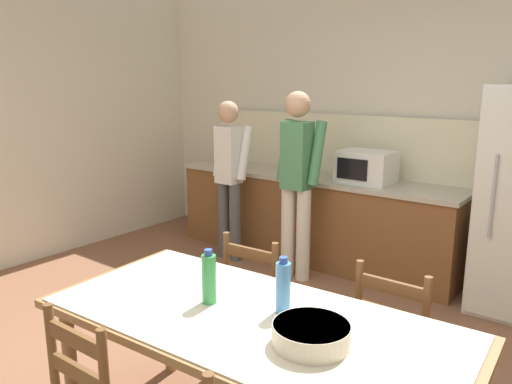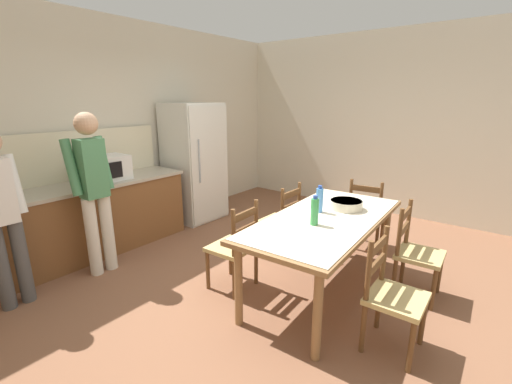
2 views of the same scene
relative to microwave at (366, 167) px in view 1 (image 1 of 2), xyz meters
The scene contains 12 objects.
wall_back 0.72m from the microwave, 50.67° to the left, with size 6.52×0.12×2.90m, color beige.
kitchen_counter 0.83m from the microwave, behind, with size 3.06×0.66×0.89m.
counter_splashback 0.69m from the microwave, 150.37° to the left, with size 3.02×0.03×0.60m, color beige.
microwave is the anchor object (origin of this frame).
dining_table 2.75m from the microwave, 75.34° to the right, with size 2.02×1.01×0.78m.
bottle_near_centre 2.69m from the microwave, 80.52° to the right, with size 0.07×0.07×0.27m.
bottle_off_centre 2.64m from the microwave, 72.73° to the right, with size 0.07×0.07×0.27m.
serving_bowl 2.89m from the microwave, 68.87° to the right, with size 0.32×0.32×0.09m.
chair_side_far_right 2.25m from the microwave, 59.57° to the right, with size 0.42×0.40×0.91m.
chair_side_far_left 2.01m from the microwave, 83.76° to the right, with size 0.44×0.42×0.91m.
person_at_sink 1.36m from the microwave, 158.44° to the right, with size 0.41×0.28×1.63m.
person_at_counter 0.68m from the microwave, 129.90° to the right, with size 0.44×0.30×1.74m.
Camera 1 is at (1.61, -2.08, 1.84)m, focal length 35.00 mm.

